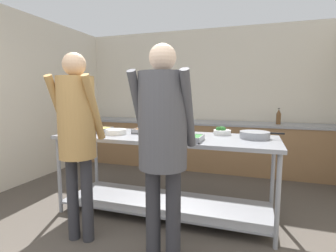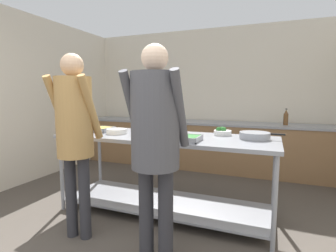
{
  "view_description": "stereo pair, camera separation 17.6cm",
  "coord_description": "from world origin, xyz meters",
  "px_view_note": "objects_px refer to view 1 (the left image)",
  "views": [
    {
      "loc": [
        1.03,
        -1.02,
        1.4
      ],
      "look_at": [
        0.06,
        1.88,
        1.03
      ],
      "focal_mm": 28.0,
      "sensor_mm": 36.0,
      "label": 1
    },
    {
      "loc": [
        1.2,
        -0.96,
        1.4
      ],
      "look_at": [
        0.06,
        1.88,
        1.03
      ],
      "focal_mm": 28.0,
      "sensor_mm": 36.0,
      "label": 2
    }
  ],
  "objects_px": {
    "plate_stack": "(116,132)",
    "serving_tray_roast": "(151,131)",
    "sauce_pan": "(255,135)",
    "guest_serving_right": "(163,133)",
    "guest_serving_left": "(77,126)",
    "water_bottle": "(279,117)",
    "serving_tray_vegetables": "(179,138)",
    "serving_tray_greens": "(93,130)",
    "broccoli_bowl": "(222,131)"
  },
  "relations": [
    {
      "from": "serving_tray_roast",
      "to": "serving_tray_vegetables",
      "type": "bearing_deg",
      "value": -38.59
    },
    {
      "from": "serving_tray_greens",
      "to": "serving_tray_roast",
      "type": "relative_size",
      "value": 1.16
    },
    {
      "from": "water_bottle",
      "to": "guest_serving_right",
      "type": "bearing_deg",
      "value": -110.19
    },
    {
      "from": "serving_tray_vegetables",
      "to": "sauce_pan",
      "type": "bearing_deg",
      "value": 26.79
    },
    {
      "from": "plate_stack",
      "to": "guest_serving_left",
      "type": "xyz_separation_m",
      "value": [
        0.01,
        -0.72,
        0.15
      ]
    },
    {
      "from": "guest_serving_left",
      "to": "water_bottle",
      "type": "xyz_separation_m",
      "value": [
        1.93,
        2.8,
        -0.09
      ]
    },
    {
      "from": "guest_serving_right",
      "to": "serving_tray_roast",
      "type": "bearing_deg",
      "value": 116.95
    },
    {
      "from": "serving_tray_roast",
      "to": "sauce_pan",
      "type": "xyz_separation_m",
      "value": [
        1.21,
        -0.0,
        0.02
      ]
    },
    {
      "from": "serving_tray_greens",
      "to": "plate_stack",
      "type": "height_order",
      "value": "plate_stack"
    },
    {
      "from": "serving_tray_greens",
      "to": "serving_tray_vegetables",
      "type": "distance_m",
      "value": 1.23
    },
    {
      "from": "serving_tray_greens",
      "to": "broccoli_bowl",
      "type": "relative_size",
      "value": 2.23
    },
    {
      "from": "broccoli_bowl",
      "to": "sauce_pan",
      "type": "height_order",
      "value": "broccoli_bowl"
    },
    {
      "from": "broccoli_bowl",
      "to": "guest_serving_left",
      "type": "height_order",
      "value": "guest_serving_left"
    },
    {
      "from": "serving_tray_vegetables",
      "to": "broccoli_bowl",
      "type": "bearing_deg",
      "value": 53.94
    },
    {
      "from": "serving_tray_roast",
      "to": "serving_tray_greens",
      "type": "bearing_deg",
      "value": -170.19
    },
    {
      "from": "serving_tray_greens",
      "to": "serving_tray_roast",
      "type": "bearing_deg",
      "value": 9.81
    },
    {
      "from": "plate_stack",
      "to": "water_bottle",
      "type": "distance_m",
      "value": 2.85
    },
    {
      "from": "serving_tray_greens",
      "to": "serving_tray_vegetables",
      "type": "bearing_deg",
      "value": -11.56
    },
    {
      "from": "guest_serving_right",
      "to": "water_bottle",
      "type": "bearing_deg",
      "value": 69.81
    },
    {
      "from": "serving_tray_greens",
      "to": "sauce_pan",
      "type": "relative_size",
      "value": 0.99
    },
    {
      "from": "serving_tray_vegetables",
      "to": "guest_serving_right",
      "type": "height_order",
      "value": "guest_serving_right"
    },
    {
      "from": "plate_stack",
      "to": "serving_tray_roast",
      "type": "xyz_separation_m",
      "value": [
        0.35,
        0.22,
        -0.0
      ]
    },
    {
      "from": "serving_tray_greens",
      "to": "serving_tray_vegetables",
      "type": "relative_size",
      "value": 0.93
    },
    {
      "from": "plate_stack",
      "to": "broccoli_bowl",
      "type": "bearing_deg",
      "value": 16.91
    },
    {
      "from": "broccoli_bowl",
      "to": "serving_tray_roast",
      "type": "bearing_deg",
      "value": -170.57
    },
    {
      "from": "serving_tray_vegetables",
      "to": "serving_tray_roast",
      "type": "bearing_deg",
      "value": 141.41
    },
    {
      "from": "serving_tray_roast",
      "to": "guest_serving_left",
      "type": "distance_m",
      "value": 1.02
    },
    {
      "from": "sauce_pan",
      "to": "guest_serving_left",
      "type": "distance_m",
      "value": 1.83
    },
    {
      "from": "serving_tray_greens",
      "to": "serving_tray_roast",
      "type": "distance_m",
      "value": 0.75
    },
    {
      "from": "guest_serving_left",
      "to": "serving_tray_vegetables",
      "type": "bearing_deg",
      "value": 34.85
    },
    {
      "from": "water_bottle",
      "to": "broccoli_bowl",
      "type": "bearing_deg",
      "value": -113.37
    },
    {
      "from": "broccoli_bowl",
      "to": "guest_serving_right",
      "type": "bearing_deg",
      "value": -105.28
    },
    {
      "from": "guest_serving_left",
      "to": "serving_tray_greens",
      "type": "bearing_deg",
      "value": 115.65
    },
    {
      "from": "plate_stack",
      "to": "serving_tray_roast",
      "type": "bearing_deg",
      "value": 32.33
    },
    {
      "from": "serving_tray_vegetables",
      "to": "guest_serving_left",
      "type": "bearing_deg",
      "value": -145.15
    },
    {
      "from": "serving_tray_roast",
      "to": "sauce_pan",
      "type": "bearing_deg",
      "value": -0.03
    },
    {
      "from": "sauce_pan",
      "to": "guest_serving_right",
      "type": "height_order",
      "value": "guest_serving_right"
    },
    {
      "from": "serving_tray_roast",
      "to": "sauce_pan",
      "type": "height_order",
      "value": "sauce_pan"
    },
    {
      "from": "serving_tray_vegetables",
      "to": "water_bottle",
      "type": "height_order",
      "value": "water_bottle"
    },
    {
      "from": "serving_tray_roast",
      "to": "broccoli_bowl",
      "type": "bearing_deg",
      "value": 9.43
    },
    {
      "from": "sauce_pan",
      "to": "guest_serving_right",
      "type": "distance_m",
      "value": 1.25
    },
    {
      "from": "guest_serving_left",
      "to": "water_bottle",
      "type": "distance_m",
      "value": 3.41
    },
    {
      "from": "sauce_pan",
      "to": "water_bottle",
      "type": "distance_m",
      "value": 1.9
    },
    {
      "from": "sauce_pan",
      "to": "serving_tray_greens",
      "type": "bearing_deg",
      "value": -176.27
    },
    {
      "from": "plate_stack",
      "to": "serving_tray_vegetables",
      "type": "xyz_separation_m",
      "value": [
        0.82,
        -0.15,
        -0.0
      ]
    },
    {
      "from": "serving_tray_greens",
      "to": "broccoli_bowl",
      "type": "bearing_deg",
      "value": 9.61
    },
    {
      "from": "serving_tray_greens",
      "to": "broccoli_bowl",
      "type": "xyz_separation_m",
      "value": [
        1.59,
        0.27,
        0.01
      ]
    },
    {
      "from": "plate_stack",
      "to": "water_bottle",
      "type": "height_order",
      "value": "water_bottle"
    },
    {
      "from": "sauce_pan",
      "to": "guest_serving_right",
      "type": "relative_size",
      "value": 0.26
    },
    {
      "from": "broccoli_bowl",
      "to": "water_bottle",
      "type": "xyz_separation_m",
      "value": [
        0.74,
        1.72,
        0.05
      ]
    }
  ]
}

